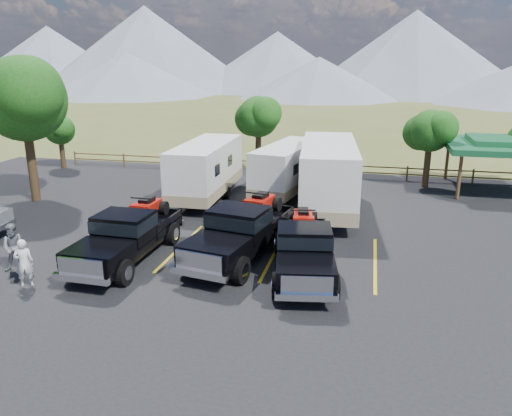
% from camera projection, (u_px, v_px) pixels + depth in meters
% --- Properties ---
extents(ground, '(320.00, 320.00, 0.00)m').
position_uv_depth(ground, '(193.00, 294.00, 16.86)').
color(ground, '#4B5323').
rests_on(ground, ground).
extents(asphalt_lot, '(44.00, 34.00, 0.04)m').
position_uv_depth(asphalt_lot, '(219.00, 260.00, 19.65)').
color(asphalt_lot, black).
rests_on(asphalt_lot, ground).
extents(stall_lines, '(12.12, 5.50, 0.01)m').
position_uv_depth(stall_lines, '(226.00, 251.00, 20.58)').
color(stall_lines, gold).
rests_on(stall_lines, asphalt_lot).
extents(tree_big_nw, '(5.54, 5.18, 7.84)m').
position_uv_depth(tree_big_nw, '(23.00, 99.00, 26.35)').
color(tree_big_nw, black).
rests_on(tree_big_nw, ground).
extents(tree_ne_a, '(3.11, 2.92, 4.76)m').
position_uv_depth(tree_ne_a, '(430.00, 131.00, 29.83)').
color(tree_ne_a, black).
rests_on(tree_ne_a, ground).
extents(tree_north, '(3.46, 3.24, 5.25)m').
position_uv_depth(tree_north, '(258.00, 117.00, 33.94)').
color(tree_north, black).
rests_on(tree_north, ground).
extents(tree_nw_small, '(2.59, 2.43, 3.85)m').
position_uv_depth(tree_nw_small, '(60.00, 130.00, 35.36)').
color(tree_nw_small, black).
rests_on(tree_nw_small, ground).
extents(rail_fence, '(36.12, 0.12, 1.00)m').
position_uv_depth(rail_fence, '(315.00, 168.00, 33.53)').
color(rail_fence, brown).
rests_on(rail_fence, ground).
extents(pavilion, '(6.20, 6.20, 3.22)m').
position_uv_depth(pavilion, '(501.00, 145.00, 29.15)').
color(pavilion, brown).
rests_on(pavilion, ground).
extents(mountain_range, '(209.00, 71.00, 20.00)m').
position_uv_depth(mountain_range, '(317.00, 57.00, 115.17)').
color(mountain_range, slate).
rests_on(mountain_range, ground).
extents(rig_left, '(2.42, 6.55, 2.17)m').
position_uv_depth(rig_left, '(128.00, 234.00, 19.46)').
color(rig_left, black).
rests_on(rig_left, asphalt_lot).
extents(rig_center, '(3.44, 7.17, 2.30)m').
position_uv_depth(rig_center, '(242.00, 230.00, 19.75)').
color(rig_center, black).
rests_on(rig_center, asphalt_lot).
extents(rig_right, '(2.96, 6.45, 2.07)m').
position_uv_depth(rig_right, '(304.00, 247.00, 18.20)').
color(rig_right, black).
rests_on(rig_right, asphalt_lot).
extents(trailer_left, '(2.49, 9.11, 3.17)m').
position_uv_depth(trailer_left, '(206.00, 170.00, 27.70)').
color(trailer_left, silver).
rests_on(trailer_left, asphalt_lot).
extents(trailer_center, '(3.37, 8.43, 2.92)m').
position_uv_depth(trailer_center, '(288.00, 169.00, 28.61)').
color(trailer_center, silver).
rests_on(trailer_center, asphalt_lot).
extents(trailer_right, '(3.45, 10.31, 3.57)m').
position_uv_depth(trailer_right, '(328.00, 177.00, 25.18)').
color(trailer_right, silver).
rests_on(trailer_right, asphalt_lot).
extents(person_a, '(0.76, 0.68, 1.73)m').
position_uv_depth(person_a, '(24.00, 263.00, 17.14)').
color(person_a, silver).
rests_on(person_a, asphalt_lot).
extents(person_b, '(1.10, 1.01, 1.83)m').
position_uv_depth(person_b, '(15.00, 247.00, 18.43)').
color(person_b, slate).
rests_on(person_b, asphalt_lot).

